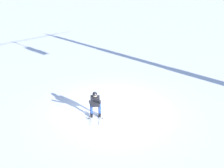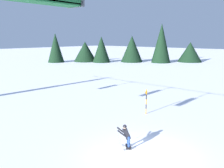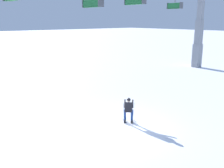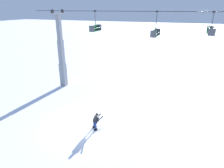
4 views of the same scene
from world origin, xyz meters
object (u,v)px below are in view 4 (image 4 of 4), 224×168
at_px(lift_tower_near, 62,56).
at_px(chairlift_seat_middle, 210,31).
at_px(chairlift_seat_nearest, 95,28).
at_px(chairlift_seat_second, 155,33).
at_px(skier_carving_main, 96,120).

xyz_separation_m(lift_tower_near, chairlift_seat_middle, (15.79, 0.00, 3.56)).
relative_size(lift_tower_near, chairlift_seat_middle, 4.00).
relative_size(chairlift_seat_nearest, chairlift_seat_second, 0.90).
distance_m(skier_carving_main, chairlift_seat_second, 10.06).
xyz_separation_m(chairlift_seat_nearest, chairlift_seat_middle, (11.20, 0.00, 0.12)).
relative_size(skier_carving_main, chairlift_seat_second, 0.66).
bearing_deg(chairlift_seat_second, lift_tower_near, -180.00).
relative_size(skier_carving_main, chairlift_seat_nearest, 0.73).
xyz_separation_m(lift_tower_near, chairlift_seat_second, (11.00, 0.00, 3.21)).
distance_m(lift_tower_near, chairlift_seat_second, 11.46).
xyz_separation_m(skier_carving_main, lift_tower_near, (-8.06, 7.33, 3.02)).
bearing_deg(chairlift_seat_nearest, chairlift_seat_second, 0.00).
bearing_deg(chairlift_seat_middle, chairlift_seat_nearest, -180.00).
height_order(chairlift_seat_second, chairlift_seat_middle, same).
bearing_deg(chairlift_seat_nearest, chairlift_seat_middle, 0.00).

